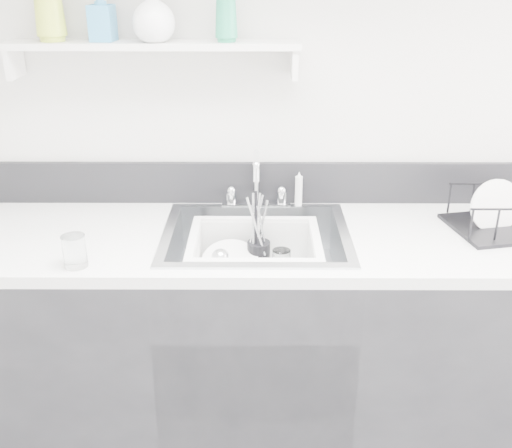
{
  "coord_description": "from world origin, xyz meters",
  "views": [
    {
      "loc": [
        0.01,
        -0.68,
        1.78
      ],
      "look_at": [
        0.0,
        1.14,
        0.98
      ],
      "focal_mm": 42.0,
      "sensor_mm": 36.0,
      "label": 1
    }
  ],
  "objects_px": {
    "counter_run": "(256,346)",
    "dish_rack": "(509,211)",
    "wash_tub": "(255,259)",
    "sink": "(256,257)"
  },
  "relations": [
    {
      "from": "counter_run",
      "to": "dish_rack",
      "type": "xyz_separation_m",
      "value": [
        0.88,
        0.05,
        0.53
      ]
    },
    {
      "from": "counter_run",
      "to": "sink",
      "type": "relative_size",
      "value": 5.0
    },
    {
      "from": "dish_rack",
      "to": "sink",
      "type": "bearing_deg",
      "value": 171.9
    },
    {
      "from": "counter_run",
      "to": "sink",
      "type": "bearing_deg",
      "value": 0.0
    },
    {
      "from": "sink",
      "to": "wash_tub",
      "type": "relative_size",
      "value": 1.43
    },
    {
      "from": "wash_tub",
      "to": "dish_rack",
      "type": "distance_m",
      "value": 0.9
    },
    {
      "from": "sink",
      "to": "wash_tub",
      "type": "height_order",
      "value": "sink"
    },
    {
      "from": "wash_tub",
      "to": "dish_rack",
      "type": "height_order",
      "value": "dish_rack"
    },
    {
      "from": "sink",
      "to": "counter_run",
      "type": "bearing_deg",
      "value": 0.0
    },
    {
      "from": "counter_run",
      "to": "dish_rack",
      "type": "bearing_deg",
      "value": 3.45
    }
  ]
}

